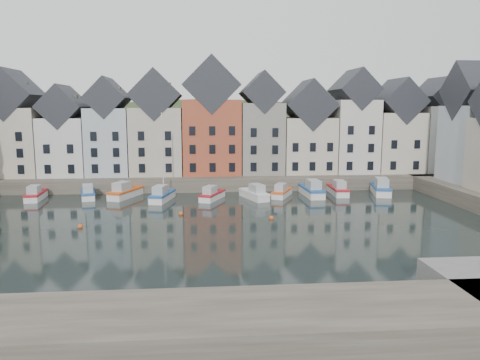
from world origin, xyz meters
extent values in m
plane|color=black|center=(0.00, 0.00, 0.00)|extent=(260.00, 260.00, 0.00)
cube|color=#443C34|center=(0.00, 30.00, 1.00)|extent=(90.00, 16.00, 2.00)
cube|color=#443C34|center=(-10.00, -22.00, 1.00)|extent=(50.00, 6.00, 2.00)
ellipsoid|color=#213319|center=(0.00, 56.00, -18.00)|extent=(153.60, 70.40, 64.00)
sphere|color=black|center=(-13.94, 50.93, 8.70)|extent=(5.77, 5.77, 5.77)
sphere|color=black|center=(24.86, 60.75, 8.12)|extent=(5.27, 5.27, 5.27)
sphere|color=black|center=(31.82, 54.20, 7.88)|extent=(5.07, 5.07, 5.07)
sphere|color=black|center=(14.28, 55.19, 7.82)|extent=(5.01, 5.01, 5.01)
sphere|color=black|center=(-37.67, 56.61, 6.57)|extent=(3.94, 3.94, 3.94)
sphere|color=black|center=(28.33, 60.25, 8.05)|extent=(5.21, 5.21, 5.21)
sphere|color=black|center=(1.99, 58.64, 8.32)|extent=(5.45, 5.45, 5.45)
sphere|color=black|center=(37.80, 48.31, 7.21)|extent=(4.49, 4.49, 4.49)
cube|color=beige|center=(-29.17, 28.00, 7.04)|extent=(7.67, 8.00, 10.07)
cube|color=#202328|center=(-29.17, 28.00, 13.97)|extent=(7.67, 8.16, 7.67)
cube|color=silver|center=(-21.90, 28.00, 6.30)|extent=(6.56, 8.00, 8.61)
cube|color=#202328|center=(-21.90, 28.00, 12.23)|extent=(6.56, 8.16, 6.56)
cube|color=#A9B3BC|center=(-15.37, 28.00, 7.01)|extent=(6.20, 8.00, 10.02)
cube|color=#202328|center=(-15.37, 28.00, 13.55)|extent=(6.20, 8.16, 6.20)
cube|color=#B3A897|center=(-8.27, 28.00, 7.04)|extent=(7.70, 8.00, 10.08)
cube|color=#202328|center=(-8.27, 28.00, 13.98)|extent=(7.70, 8.16, 7.70)
cube|color=#A0462D|center=(0.07, 28.00, 7.64)|extent=(8.69, 8.00, 11.28)
cube|color=#202328|center=(0.07, 28.00, 15.43)|extent=(8.69, 8.16, 8.69)
cube|color=gray|center=(7.78, 28.00, 7.39)|extent=(6.43, 8.00, 10.78)
cube|color=#202328|center=(7.78, 28.00, 14.37)|extent=(6.43, 8.16, 6.43)
cube|color=#C0B6A0|center=(15.08, 28.00, 6.28)|extent=(7.88, 8.00, 8.56)
cube|color=#202328|center=(15.08, 28.00, 12.51)|extent=(7.88, 8.16, 7.88)
cube|color=beige|center=(22.42, 28.00, 7.64)|extent=(6.50, 8.00, 11.27)
cube|color=#202328|center=(22.42, 28.00, 14.88)|extent=(6.50, 8.16, 6.50)
cube|color=beige|center=(29.43, 28.00, 6.66)|extent=(7.23, 8.00, 9.32)
cube|color=#202328|center=(29.43, 28.00, 13.11)|extent=(7.23, 8.16, 7.23)
cube|color=silver|center=(36.28, 28.00, 7.16)|extent=(6.18, 8.00, 10.32)
cube|color=#202328|center=(36.28, 28.00, 13.85)|extent=(6.18, 8.16, 6.18)
cube|color=#A9B3BC|center=(36.00, 16.26, 7.19)|extent=(7.47, 8.00, 10.38)
sphere|color=#D25018|center=(-4.00, 8.00, 0.15)|extent=(0.50, 0.50, 0.50)
sphere|color=#D25018|center=(6.00, 5.00, 0.15)|extent=(0.50, 0.50, 0.50)
sphere|color=#D25018|center=(-14.00, 3.00, 0.15)|extent=(0.50, 0.50, 0.50)
cube|color=silver|center=(-23.62, 18.77, 0.33)|extent=(2.11, 5.74, 1.03)
cube|color=#A41721|center=(-23.62, 18.77, 0.89)|extent=(2.21, 5.86, 0.23)
cube|color=#9EA3A6|center=(-23.56, 17.93, 1.46)|extent=(1.48, 2.35, 1.13)
cube|color=silver|center=(-16.96, 19.22, 0.32)|extent=(2.93, 5.74, 1.01)
cube|color=#204F95|center=(-16.96, 19.22, 0.87)|extent=(3.05, 5.87, 0.23)
cube|color=#9EA3A6|center=(-16.76, 18.42, 1.42)|extent=(1.78, 2.45, 1.10)
cube|color=silver|center=(-11.93, 19.22, 0.37)|extent=(4.14, 6.60, 1.16)
cube|color=#D25018|center=(-11.93, 19.22, 1.01)|extent=(4.28, 6.76, 0.26)
cube|color=#9EA3A6|center=(-12.28, 18.33, 1.64)|extent=(2.32, 2.91, 1.27)
cube|color=silver|center=(-6.77, 16.60, 0.35)|extent=(3.13, 6.26, 1.10)
cube|color=#204F95|center=(-6.77, 16.60, 0.95)|extent=(3.26, 6.40, 0.25)
cube|color=#9EA3A6|center=(-6.98, 15.73, 1.55)|extent=(1.92, 2.66, 1.20)
cylinder|color=silver|center=(-6.63, 17.19, 6.01)|extent=(0.14, 0.14, 11.02)
cube|color=silver|center=(-0.18, 16.79, 0.32)|extent=(3.67, 5.65, 1.00)
cube|color=#A41721|center=(-0.18, 16.79, 0.86)|extent=(3.80, 5.78, 0.23)
cube|color=#9EA3A6|center=(-0.50, 16.04, 1.41)|extent=(2.03, 2.51, 1.09)
cube|color=silver|center=(5.43, 16.88, 0.34)|extent=(3.62, 6.16, 1.08)
cube|color=silver|center=(5.43, 16.88, 0.93)|extent=(3.76, 6.30, 0.25)
cube|color=#9EA3A6|center=(5.72, 16.04, 1.53)|extent=(2.08, 2.68, 1.18)
cube|color=silver|center=(9.48, 18.07, 0.31)|extent=(3.69, 5.51, 0.98)
cube|color=#D25018|center=(9.48, 18.07, 0.84)|extent=(3.81, 5.65, 0.22)
cube|color=#9EA3A6|center=(9.14, 17.35, 1.38)|extent=(2.02, 2.46, 1.07)
cube|color=silver|center=(13.64, 18.28, 0.39)|extent=(2.26, 6.72, 1.22)
cube|color=#204F95|center=(13.64, 18.28, 1.05)|extent=(2.38, 6.86, 0.28)
cube|color=#9EA3A6|center=(13.68, 17.29, 1.72)|extent=(1.66, 2.72, 1.33)
cube|color=silver|center=(17.60, 19.07, 0.35)|extent=(2.02, 6.01, 1.09)
cube|color=#A41721|center=(17.60, 19.07, 0.94)|extent=(2.12, 6.13, 0.25)
cube|color=#9EA3A6|center=(17.57, 18.18, 1.53)|extent=(1.48, 2.43, 1.19)
cube|color=silver|center=(23.75, 18.93, 0.39)|extent=(3.48, 7.05, 1.24)
cube|color=#204F95|center=(23.75, 18.93, 1.07)|extent=(3.62, 7.20, 0.28)
cube|color=#9EA3A6|center=(23.53, 17.94, 1.75)|extent=(2.14, 2.99, 1.35)
camera|label=1|loc=(-1.69, -44.57, 12.18)|focal=35.00mm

